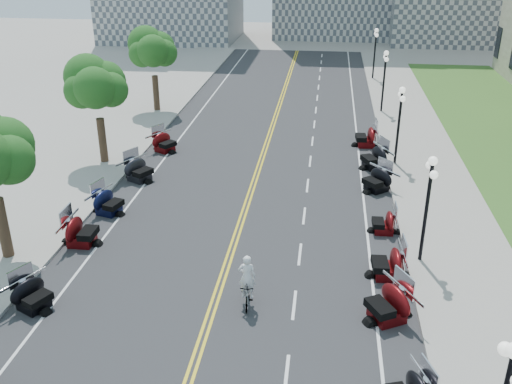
{
  "coord_description": "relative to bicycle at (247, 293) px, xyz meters",
  "views": [
    {
      "loc": [
        4.06,
        -18.93,
        13.5
      ],
      "look_at": [
        0.85,
        6.31,
        2.0
      ],
      "focal_mm": 40.0,
      "sensor_mm": 36.0,
      "label": 1
    }
  ],
  "objects": [
    {
      "name": "motorcycle_n_7",
      "position": [
        5.86,
        6.86,
        0.09
      ],
      "size": [
        1.83,
        1.83,
        1.25
      ],
      "primitive_type": null,
      "rotation": [
        0.0,
        0.0,
        -1.55
      ],
      "color": "#590A0C",
      "rests_on": "road"
    },
    {
      "name": "motorcycle_s_5",
      "position": [
        -8.32,
        -1.32,
        0.15
      ],
      "size": [
        2.62,
        2.62,
        1.37
      ],
      "primitive_type": null,
      "rotation": [
        0.0,
        0.0,
        1.12
      ],
      "color": "black",
      "rests_on": "road"
    },
    {
      "name": "centerline_yellow_b",
      "position": [
        -1.2,
        10.19,
        -0.52
      ],
      "size": [
        0.12,
        90.0,
        0.0
      ],
      "primitive_type": "cube",
      "color": "yellow",
      "rests_on": "road"
    },
    {
      "name": "street_lamp_2",
      "position": [
        7.28,
        4.19,
        2.07
      ],
      "size": [
        0.5,
        1.2,
        4.9
      ],
      "primitive_type": null,
      "color": "black",
      "rests_on": "sidewalk_north"
    },
    {
      "name": "edge_line_north",
      "position": [
        5.08,
        10.19,
        -0.52
      ],
      "size": [
        0.12,
        90.0,
        0.0
      ],
      "primitive_type": "cube",
      "color": "white",
      "rests_on": "road"
    },
    {
      "name": "road",
      "position": [
        -1.32,
        10.19,
        -0.53
      ],
      "size": [
        16.0,
        90.0,
        0.01
      ],
      "primitive_type": "cube",
      "color": "#333335",
      "rests_on": "ground"
    },
    {
      "name": "motorcycle_n_5",
      "position": [
        5.45,
        -0.28,
        0.25
      ],
      "size": [
        3.04,
        3.04,
        1.56
      ],
      "primitive_type": null,
      "rotation": [
        0.0,
        0.0,
        -1.06
      ],
      "color": "#590A0C",
      "rests_on": "road"
    },
    {
      "name": "lane_dash_19",
      "position": [
        1.88,
        52.19,
        -0.52
      ],
      "size": [
        0.12,
        2.0,
        0.0
      ],
      "primitive_type": "cube",
      "color": "white",
      "rests_on": "road"
    },
    {
      "name": "motorcycle_s_7",
      "position": [
        -8.42,
        7.19,
        0.18
      ],
      "size": [
        2.52,
        2.52,
        1.43
      ],
      "primitive_type": null,
      "rotation": [
        0.0,
        0.0,
        1.29
      ],
      "color": "black",
      "rests_on": "road"
    },
    {
      "name": "motorcycle_n_6",
      "position": [
        5.71,
        2.76,
        0.21
      ],
      "size": [
        2.26,
        2.26,
        1.49
      ],
      "primitive_type": null,
      "rotation": [
        0.0,
        0.0,
        -1.51
      ],
      "color": "#590A0C",
      "rests_on": "road"
    },
    {
      "name": "motorcycle_n_9",
      "position": [
        5.91,
        15.52,
        0.25
      ],
      "size": [
        2.95,
        2.95,
        1.56
      ],
      "primitive_type": null,
      "rotation": [
        0.0,
        0.0,
        -1.14
      ],
      "color": "black",
      "rests_on": "road"
    },
    {
      "name": "street_lamp_5",
      "position": [
        7.28,
        40.19,
        2.07
      ],
      "size": [
        0.5,
        1.2,
        4.9
      ],
      "primitive_type": null,
      "color": "black",
      "rests_on": "sidewalk_north"
    },
    {
      "name": "lane_dash_15",
      "position": [
        1.88,
        36.19,
        -0.52
      ],
      "size": [
        0.12,
        2.0,
        0.0
      ],
      "primitive_type": "cube",
      "color": "white",
      "rests_on": "road"
    },
    {
      "name": "lane_dash_16",
      "position": [
        1.88,
        40.19,
        -0.52
      ],
      "size": [
        0.12,
        2.0,
        0.0
      ],
      "primitive_type": "cube",
      "color": "white",
      "rests_on": "road"
    },
    {
      "name": "tree_3",
      "position": [
        -11.32,
        14.19,
        4.22
      ],
      "size": [
        4.8,
        4.8,
        9.2
      ],
      "primitive_type": null,
      "color": "#235619",
      "rests_on": "sidewalk_south"
    },
    {
      "name": "lane_dash_11",
      "position": [
        1.88,
        20.19,
        -0.52
      ],
      "size": [
        0.12,
        2.0,
        0.0
      ],
      "primitive_type": "cube",
      "color": "white",
      "rests_on": "road"
    },
    {
      "name": "lane_dash_9",
      "position": [
        1.88,
        12.19,
        -0.52
      ],
      "size": [
        0.12,
        2.0,
        0.0
      ],
      "primitive_type": "cube",
      "color": "white",
      "rests_on": "road"
    },
    {
      "name": "bicycle",
      "position": [
        0.0,
        0.0,
        0.0
      ],
      "size": [
        0.67,
        1.81,
        1.06
      ],
      "primitive_type": "imported",
      "rotation": [
        0.0,
        0.0,
        0.1
      ],
      "color": "#A51414",
      "rests_on": "road"
    },
    {
      "name": "lane_dash_8",
      "position": [
        1.88,
        8.19,
        -0.52
      ],
      "size": [
        0.12,
        2.0,
        0.0
      ],
      "primitive_type": "cube",
      "color": "white",
      "rests_on": "road"
    },
    {
      "name": "centerline_yellow_a",
      "position": [
        -1.44,
        10.19,
        -0.52
      ],
      "size": [
        0.12,
        90.0,
        0.0
      ],
      "primitive_type": "cube",
      "color": "yellow",
      "rests_on": "road"
    },
    {
      "name": "lane_dash_6",
      "position": [
        1.88,
        0.19,
        -0.52
      ],
      "size": [
        0.12,
        2.0,
        0.0
      ],
      "primitive_type": "cube",
      "color": "white",
      "rests_on": "road"
    },
    {
      "name": "motorcycle_n_10",
      "position": [
        5.6,
        19.6,
        0.25
      ],
      "size": [
        2.34,
        2.34,
        1.55
      ],
      "primitive_type": null,
      "rotation": [
        0.0,
        0.0,
        -1.52
      ],
      "color": "#590A0C",
      "rests_on": "road"
    },
    {
      "name": "edge_line_south",
      "position": [
        -7.72,
        10.19,
        -0.52
      ],
      "size": [
        0.12,
        90.0,
        0.0
      ],
      "primitive_type": "cube",
      "color": "white",
      "rests_on": "road"
    },
    {
      "name": "lane_dash_10",
      "position": [
        1.88,
        16.19,
        -0.52
      ],
      "size": [
        0.12,
        2.0,
        0.0
      ],
      "primitive_type": "cube",
      "color": "white",
      "rests_on": "road"
    },
    {
      "name": "lane_dash_17",
      "position": [
        1.88,
        44.19,
        -0.52
      ],
      "size": [
        0.12,
        2.0,
        0.0
      ],
      "primitive_type": "cube",
      "color": "white",
      "rests_on": "road"
    },
    {
      "name": "lane_dash_18",
      "position": [
        1.88,
        48.19,
        -0.52
      ],
      "size": [
        0.12,
        2.0,
        0.0
      ],
      "primitive_type": "cube",
      "color": "white",
      "rests_on": "road"
    },
    {
      "name": "lane_dash_5",
      "position": [
        1.88,
        -3.81,
        -0.52
      ],
      "size": [
        0.12,
        2.0,
        0.0
      ],
      "primitive_type": "cube",
      "color": "white",
      "rests_on": "road"
    },
    {
      "name": "motorcycle_s_8",
      "position": [
        -8.2,
        11.72,
        0.22
      ],
      "size": [
        2.92,
        2.92,
        1.5
      ],
      "primitive_type": null,
      "rotation": [
        0.0,
        0.0,
        1.06
      ],
      "color": "black",
      "rests_on": "road"
    },
    {
      "name": "lane_dash_12",
      "position": [
        1.88,
        24.19,
        -0.52
      ],
      "size": [
        0.12,
        2.0,
        0.0
      ],
      "primitive_type": "cube",
      "color": "white",
      "rests_on": "road"
    },
    {
      "name": "lane_dash_13",
      "position": [
        1.88,
        28.19,
        -0.52
      ],
      "size": [
        0.12,
        2.0,
        0.0
      ],
      "primitive_type": "cube",
      "color": "white",
      "rests_on": "road"
    },
    {
      "name": "lane_dash_14",
      "position": [
        1.88,
        32.19,
        -0.52
      ],
      "size": [
        0.12,
        2.0,
        0.0
      ],
      "primitive_type": "cube",
      "color": "white",
      "rests_on": "road"
    },
    {
      "name": "sidewalk_north",
      "position": [
        9.18,
        10.19,
        -0.46
      ],
      "size": [
        5.0,
        90.0,
        0.15
      ],
      "primitive_type": "cube",
      "color": "#9E9991",
      "rests_on": "ground"
    },
    {
      "name": "tree_4",
      "position": [
        -11.32,
        26.19,
        4.22
      ],
      "size": [
        4.8,
        4.8,
        9.2
      ],
      "primitive_type": null,
      "color": "#235619",
      "rests_on": "sidewalk_south"
    },
    {
      "name": "street_lamp_4",
      "position": [
        7.28,
        28.19,
        2.07
      ],
      "size": [
        0.5,
        1.2,
        4.9
      ],
      "primitive_type": null,
      "color": "black",
      "rests_on": "sidewalk_north"
    },
    {
      "name": "cyclist_rider",
      "position": [
        0.0,
        0.0,
        1.48
      ],
      "size": [
        0.69,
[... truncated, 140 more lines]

